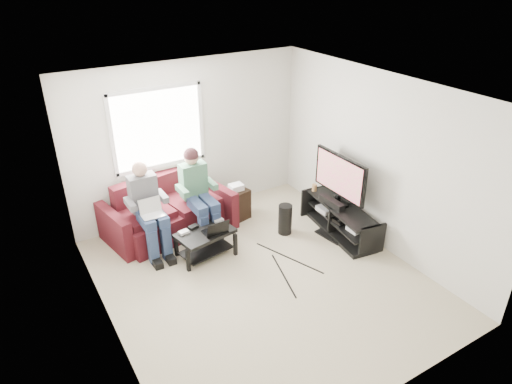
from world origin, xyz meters
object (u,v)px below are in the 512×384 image
coffee_table (205,238)px  tv (340,177)px  sofa (168,213)px  subwoofer (285,219)px  tv_stand (340,221)px  end_table (237,203)px

coffee_table → tv: (2.10, -0.44, 0.65)m
sofa → subwoofer: (1.57, -1.01, -0.08)m
coffee_table → tv_stand: size_ratio=0.58×
coffee_table → tv_stand: bearing=-14.4°
tv_stand → sofa: bearing=147.9°
sofa → coffee_table: (0.22, -0.92, -0.03)m
sofa → tv: bearing=-30.3°
sofa → subwoofer: sofa is taller
tv → subwoofer: (-0.75, 0.35, -0.70)m
tv_stand → tv: size_ratio=1.38×
subwoofer → tv: bearing=-24.8°
tv → end_table: 1.79m
tv → end_table: bearing=135.2°
coffee_table → end_table: size_ratio=1.42×
sofa → subwoofer: size_ratio=4.14×
sofa → coffee_table: bearing=-76.6°
sofa → end_table: 1.16m
tv_stand → end_table: bearing=132.9°
coffee_table → end_table: end_table is taller
end_table → subwoofer: bearing=-62.7°
tv_stand → subwoofer: subwoofer is taller
coffee_table → tv: bearing=-11.8°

